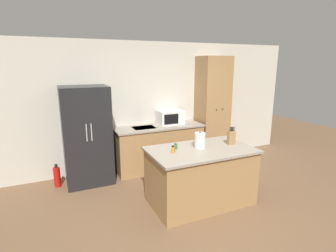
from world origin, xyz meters
name	(u,v)px	position (x,y,z in m)	size (l,w,h in m)	color
ground_plane	(200,219)	(0.00, 0.00, 0.00)	(14.00, 14.00, 0.00)	brown
wall_back	(144,106)	(0.00, 2.33, 1.30)	(7.20, 0.06, 2.60)	beige
refrigerator	(87,135)	(-1.25, 1.95, 0.89)	(0.82, 0.73, 1.78)	black
back_counter	(159,147)	(0.19, 2.00, 0.46)	(1.84, 0.63, 0.91)	#9E7547
pantry_cabinet	(212,109)	(1.50, 2.04, 1.16)	(0.65, 0.55, 2.32)	#9E7547
kitchen_island	(200,176)	(0.25, 0.44, 0.44)	(1.61, 0.96, 0.89)	#9E7547
microwave	(170,117)	(0.48, 2.08, 1.06)	(0.52, 0.40, 0.29)	white
knife_block	(231,137)	(0.82, 0.45, 1.00)	(0.12, 0.07, 0.29)	#9E7547
spice_bottle_tall_dark	(173,148)	(-0.18, 0.53, 0.93)	(0.05, 0.05, 0.09)	#563319
spice_bottle_short_red	(175,146)	(-0.10, 0.61, 0.92)	(0.06, 0.06, 0.08)	#337033
spice_bottle_amber_oil	(173,150)	(-0.23, 0.44, 0.94)	(0.04, 0.04, 0.12)	orange
kettle	(200,140)	(0.26, 0.51, 1.00)	(0.17, 0.17, 0.26)	white
fire_extinguisher	(57,177)	(-1.81, 1.94, 0.19)	(0.11, 0.11, 0.42)	red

